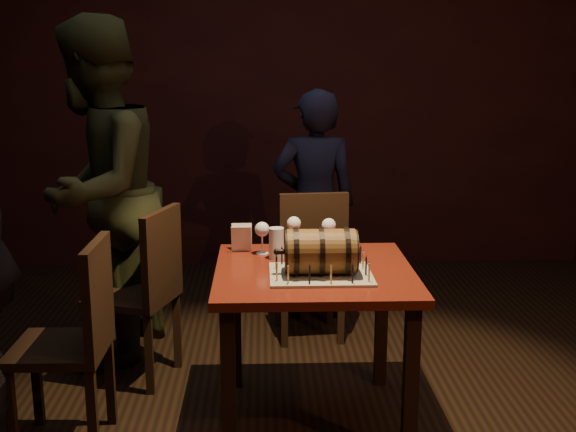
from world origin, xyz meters
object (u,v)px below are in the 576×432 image
Objects in this scene: chair_left_front at (77,333)px; wine_glass_mid at (294,225)px; barrel_cake at (321,251)px; chair_left_rear at (146,285)px; person_back at (314,205)px; wine_glass_right at (329,227)px; chair_back at (311,257)px; person_left_rear at (97,193)px; pint_of_ale at (276,244)px; pub_table at (314,292)px; wine_glass_left at (262,231)px.

wine_glass_mid is at bearing 29.42° from chair_left_front.
chair_left_rear is at bearing 145.71° from barrel_cake.
person_back is at bearing 86.97° from barrel_cake.
person_back is (0.01, 1.09, -0.12)m from wine_glass_right.
chair_left_front is (-1.09, -1.16, 0.00)m from chair_back.
chair_left_rear is 0.60m from person_left_rear.
person_back is (0.27, 1.24, -0.07)m from pint_of_ale.
pub_table is 5.59× the size of wine_glass_mid.
pint_of_ale is at bearing 21.77° from chair_left_front.
wine_glass_mid is at bearing 101.50° from barrel_cake.
chair_back is at bearing 93.76° from wine_glass_right.
pub_table is at bearing 101.07° from barrel_cake.
wine_glass_left is at bearing 72.21° from person_left_rear.
chair_left_front is 1.06m from person_left_rear.
barrel_cake is at bearing -78.93° from pub_table.
wine_glass_left and wine_glass_mid have the same top height.
wine_glass_mid reaches higher than pint_of_ale.
barrel_cake is 2.44× the size of pint_of_ale.
chair_left_front is (-0.87, -0.35, -0.30)m from pint_of_ale.
person_left_rear is at bearing 158.92° from wine_glass_mid.
barrel_cake is 1.53m from person_back.
chair_left_rear is at bearing 73.58° from chair_left_front.
person_left_rear is at bearing -170.32° from chair_back.
chair_back is (0.22, 0.81, -0.30)m from pint_of_ale.
person_left_rear is (-1.17, 0.89, 0.10)m from barrel_cake.
barrel_cake is 2.27× the size of wine_glass_left.
person_back is at bearing 44.27° from chair_left_rear.
person_left_rear is (-0.30, 0.30, 0.44)m from chair_left_rear.
wine_glass_right is at bearing 11.80° from wine_glass_left.
wine_glass_right is 1.29m from chair_left_front.
wine_glass_right is (0.07, 0.43, 0.01)m from barrel_cake.
person_left_rear reaches higher than chair_left_front.
wine_glass_mid is at bearing 101.62° from pub_table.
chair_left_front is (-0.81, -0.43, -0.35)m from wine_glass_left.
wine_glass_right reaches higher than pint_of_ale.
pint_of_ale is at bearing 123.69° from barrel_cake.
chair_back is 0.62× the size of person_back.
person_back is (0.05, 0.43, 0.23)m from chair_back.
chair_left_rear is (-0.90, -0.50, 0.00)m from chair_back.
person_back reaches higher than chair_back.
wine_glass_left is 0.17× the size of chair_left_front.
wine_glass_right is 0.08× the size of person_left_rear.
wine_glass_mid is 1.16m from chair_left_front.
barrel_cake is 1.47m from person_left_rear.
barrel_cake reaches higher than wine_glass_right.
wine_glass_left is 1.21m from person_back.
wine_glass_left is at bearing -168.20° from wine_glass_right.
wine_glass_left reaches higher than pub_table.
person_back reaches higher than chair_left_rear.
person_left_rear is (-1.24, 0.46, 0.09)m from wine_glass_right.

